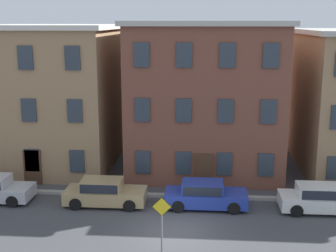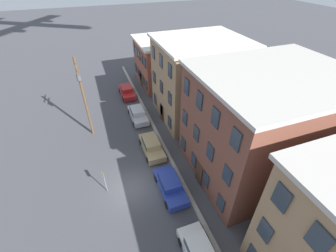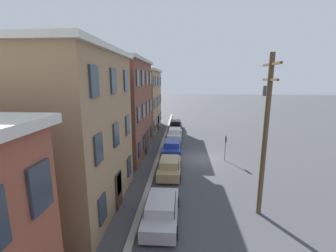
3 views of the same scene
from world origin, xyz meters
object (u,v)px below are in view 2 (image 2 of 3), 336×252
(car_red, at_px, (127,91))
(car_silver, at_px, (138,114))
(caution_sign, at_px, (104,178))
(utility_pole, at_px, (83,95))
(car_tan, at_px, (152,145))
(car_blue, at_px, (170,185))

(car_red, bearing_deg, car_silver, 0.73)
(car_red, distance_m, caution_sign, 17.41)
(utility_pole, bearing_deg, car_tan, 47.59)
(car_red, xyz_separation_m, car_blue, (18.42, 0.07, 0.00))
(caution_sign, bearing_deg, car_blue, 70.90)
(car_red, relative_size, caution_sign, 1.70)
(caution_sign, xyz_separation_m, utility_pole, (-8.80, -0.42, 3.48))
(car_blue, bearing_deg, car_tan, -179.26)
(car_blue, xyz_separation_m, caution_sign, (-1.83, -5.29, 0.96))
(car_silver, distance_m, utility_pole, 7.35)
(car_tan, relative_size, car_blue, 1.00)
(car_red, bearing_deg, caution_sign, -17.46)
(car_silver, xyz_separation_m, car_tan, (6.41, -0.08, 0.00))
(car_red, relative_size, car_silver, 1.00)
(car_red, height_order, car_blue, same)
(car_red, height_order, utility_pole, utility_pole)
(car_tan, bearing_deg, caution_sign, -55.15)
(car_silver, bearing_deg, car_red, -179.27)
(car_blue, height_order, caution_sign, caution_sign)
(car_blue, distance_m, caution_sign, 5.68)
(car_silver, height_order, caution_sign, caution_sign)
(car_tan, xyz_separation_m, caution_sign, (3.64, -5.22, 0.96))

